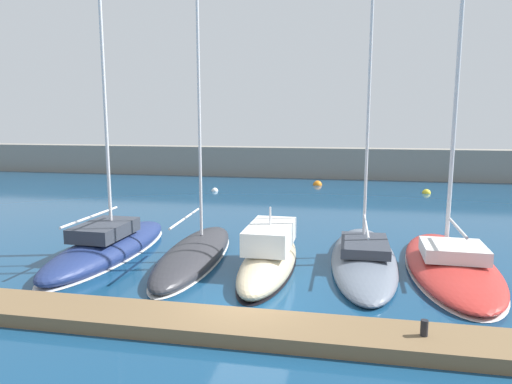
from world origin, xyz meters
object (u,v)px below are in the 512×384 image
at_px(dock_bollard, 424,328).
at_px(motorboat_sand_third, 269,257).
at_px(sailboat_charcoal_second, 195,252).
at_px(sailboat_navy_nearest, 109,244).
at_px(mooring_buoy_yellow, 426,193).
at_px(mooring_buoy_orange, 317,185).
at_px(mooring_buoy_white, 215,191).
at_px(sailboat_slate_fourth, 364,256).
at_px(sailboat_red_fifth, 451,262).

bearing_deg(dock_bollard, motorboat_sand_third, 131.15).
height_order(sailboat_charcoal_second, motorboat_sand_third, sailboat_charcoal_second).
height_order(sailboat_navy_nearest, mooring_buoy_yellow, sailboat_navy_nearest).
bearing_deg(dock_bollard, mooring_buoy_orange, 98.70).
distance_m(sailboat_navy_nearest, mooring_buoy_yellow, 27.07).
xyz_separation_m(mooring_buoy_yellow, mooring_buoy_white, (-17.49, -2.21, 0.00)).
bearing_deg(mooring_buoy_orange, sailboat_navy_nearest, -108.26).
bearing_deg(motorboat_sand_third, sailboat_slate_fourth, -66.28).
distance_m(motorboat_sand_third, sailboat_red_fifth, 7.39).
bearing_deg(sailboat_charcoal_second, sailboat_red_fifth, -89.31).
bearing_deg(sailboat_red_fifth, mooring_buoy_white, 41.44).
bearing_deg(dock_bollard, mooring_buoy_yellow, 80.80).
bearing_deg(sailboat_red_fifth, mooring_buoy_yellow, -4.85).
xyz_separation_m(mooring_buoy_orange, mooring_buoy_yellow, (9.13, -3.03, 0.00)).
bearing_deg(mooring_buoy_white, mooring_buoy_yellow, 7.20).
distance_m(mooring_buoy_yellow, mooring_buoy_white, 17.63).
bearing_deg(sailboat_navy_nearest, sailboat_charcoal_second, -87.62).
bearing_deg(sailboat_charcoal_second, mooring_buoy_orange, -11.44).
height_order(sailboat_red_fifth, mooring_buoy_orange, sailboat_red_fifth).
distance_m(sailboat_slate_fourth, mooring_buoy_white, 21.32).
xyz_separation_m(motorboat_sand_third, sailboat_slate_fourth, (3.84, 1.62, -0.23)).
distance_m(mooring_buoy_yellow, dock_bollard, 27.87).
distance_m(sailboat_navy_nearest, dock_bollard, 14.18).
xyz_separation_m(sailboat_navy_nearest, sailboat_slate_fourth, (11.31, 1.01, -0.20)).
bearing_deg(sailboat_red_fifth, motorboat_sand_third, 101.12).
bearing_deg(sailboat_slate_fourth, sailboat_red_fifth, -96.55).
height_order(sailboat_navy_nearest, dock_bollard, sailboat_navy_nearest).
distance_m(mooring_buoy_white, dock_bollard, 28.46).
bearing_deg(sailboat_red_fifth, dock_bollard, 164.76).
distance_m(sailboat_navy_nearest, sailboat_red_fifth, 14.77).
bearing_deg(mooring_buoy_white, sailboat_navy_nearest, -88.69).
xyz_separation_m(sailboat_slate_fourth, mooring_buoy_yellow, (5.75, 20.01, -0.28)).
bearing_deg(sailboat_navy_nearest, mooring_buoy_yellow, -37.63).
bearing_deg(dock_bollard, sailboat_slate_fourth, 99.80).
relative_size(mooring_buoy_yellow, dock_bollard, 1.58).
height_order(sailboat_slate_fourth, mooring_buoy_yellow, sailboat_slate_fourth).
bearing_deg(mooring_buoy_orange, motorboat_sand_third, -91.08).
distance_m(sailboat_red_fifth, mooring_buoy_orange, 24.41).
height_order(motorboat_sand_third, mooring_buoy_yellow, motorboat_sand_third).
height_order(sailboat_navy_nearest, mooring_buoy_orange, sailboat_navy_nearest).
relative_size(sailboat_red_fifth, mooring_buoy_yellow, 25.46).
distance_m(sailboat_charcoal_second, mooring_buoy_white, 19.26).
bearing_deg(sailboat_charcoal_second, motorboat_sand_third, -103.39).
xyz_separation_m(sailboat_red_fifth, mooring_buoy_white, (-15.18, 18.20, -0.37)).
xyz_separation_m(sailboat_navy_nearest, sailboat_red_fifth, (14.75, 0.61, -0.11)).
xyz_separation_m(mooring_buoy_yellow, dock_bollard, (-4.46, -27.51, 0.63)).
bearing_deg(sailboat_slate_fourth, mooring_buoy_yellow, -15.95).
height_order(sailboat_red_fifth, mooring_buoy_white, sailboat_red_fifth).
bearing_deg(motorboat_sand_third, dock_bollard, -138.01).
bearing_deg(dock_bollard, sailboat_navy_nearest, 152.74).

